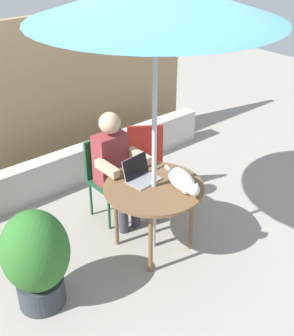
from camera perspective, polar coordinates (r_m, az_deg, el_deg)
name	(u,v)px	position (r m, az deg, el deg)	size (l,w,h in m)	color
ground_plane	(153,246)	(4.55, 0.82, -9.98)	(14.00, 14.00, 0.00)	gray
fence_back	(40,98)	(5.65, -13.64, 8.81)	(4.58, 0.08, 1.93)	tan
planter_wall_low	(70,168)	(5.49, -9.89, 0.03)	(4.12, 0.20, 0.45)	beige
patio_table	(154,192)	(4.16, 0.89, -3.10)	(0.94, 0.94, 0.71)	brown
patio_umbrella	(156,0)	(3.54, 1.11, 20.82)	(2.02, 2.02, 2.51)	#B7B7BC
chair_occupied	(107,172)	(4.75, -5.20, -0.46)	(0.40, 0.40, 0.89)	#194C2D
chair_empty	(146,159)	(4.96, -0.14, 1.12)	(0.56, 0.56, 0.89)	maroon
person_seated	(115,163)	(4.55, -4.14, 0.62)	(0.48, 0.48, 1.23)	maroon
laptop	(140,173)	(4.20, -0.97, -0.69)	(0.33, 0.28, 0.21)	gray
cat	(183,181)	(4.06, 4.62, -1.68)	(0.29, 0.63, 0.17)	silver
potted_plant_by_chair	(36,257)	(3.77, -14.08, -11.09)	(0.56, 0.56, 0.92)	#33383D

